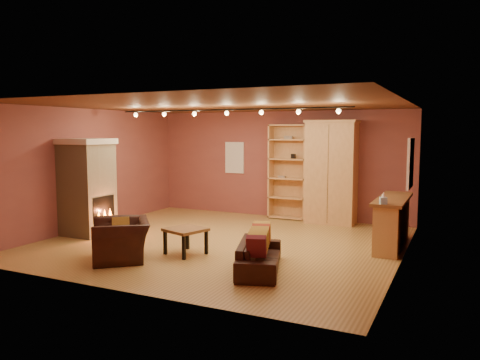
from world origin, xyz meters
The scene contains 16 objects.
floor centered at (0.00, 0.00, 0.00)m, with size 7.00×7.00×0.00m, color olive.
ceiling centered at (0.00, 0.00, 2.80)m, with size 7.00×7.00×0.00m, color #59331C.
back_wall centered at (0.00, 3.25, 1.40)m, with size 7.00×0.02×2.80m, color brown.
left_wall centered at (-3.50, 0.00, 1.40)m, with size 0.02×6.50×2.80m, color brown.
right_wall centered at (3.50, 0.00, 1.40)m, with size 0.02×6.50×2.80m, color brown.
fireplace centered at (-3.04, -0.60, 1.06)m, with size 1.01×0.98×2.12m.
back_window centered at (-1.30, 3.23, 1.55)m, with size 0.56×0.04×0.86m, color silver.
bookcase centered at (0.33, 3.12, 1.25)m, with size 1.00×0.39×2.45m.
armoire centered at (1.50, 2.93, 1.28)m, with size 1.25×0.71×2.55m.
bar_counter centered at (3.20, 1.09, 0.50)m, with size 0.56×2.06×0.99m.
tissue_box centered at (3.15, 0.17, 1.08)m, with size 0.16×0.16×0.22m.
right_window centered at (3.47, 1.40, 1.65)m, with size 0.05×0.90×1.00m, color silver.
loveseat centered at (1.44, -1.46, 0.35)m, with size 0.97×1.72×0.72m.
armchair centered at (-1.04, -1.92, 0.48)m, with size 1.25×1.30×0.96m.
coffee_table centered at (-0.19, -1.12, 0.42)m, with size 0.82×0.82×0.49m.
track_rail centered at (0.00, 0.20, 2.68)m, with size 5.20×0.09×0.13m.
Camera 1 is at (4.37, -8.39, 2.29)m, focal length 35.00 mm.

